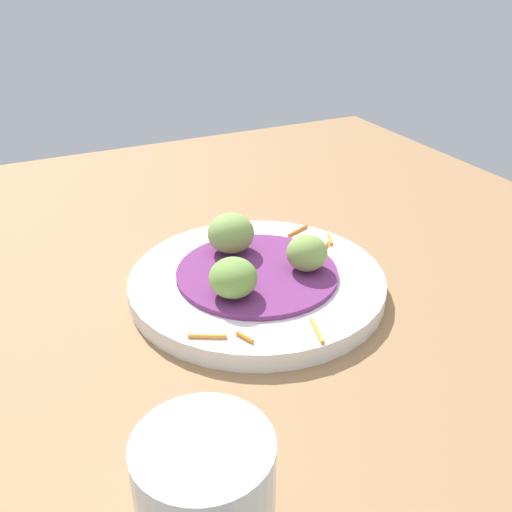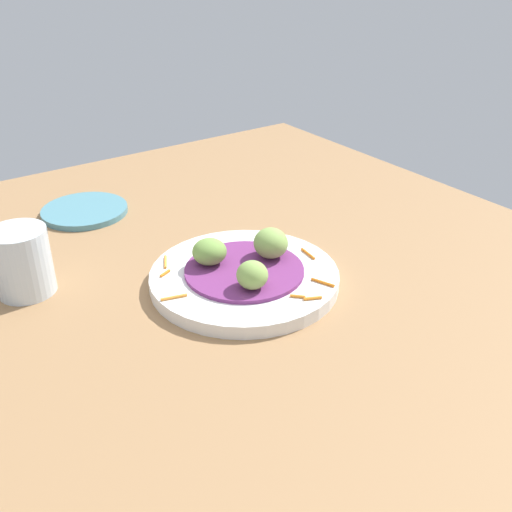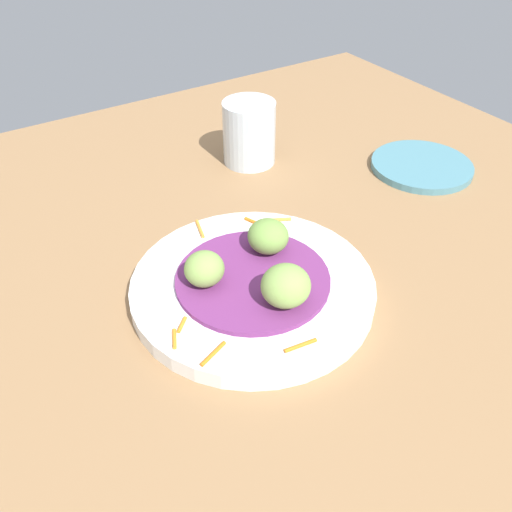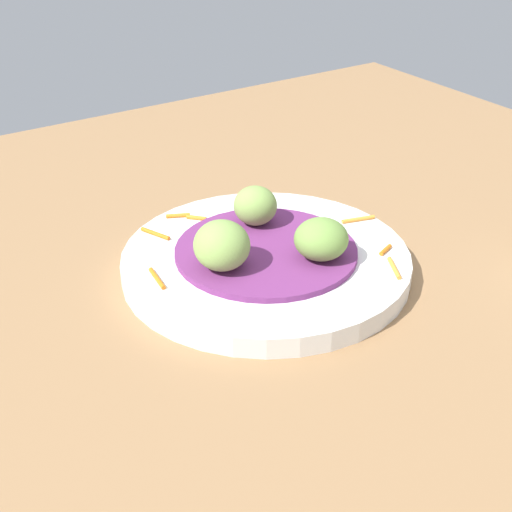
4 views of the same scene
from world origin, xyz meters
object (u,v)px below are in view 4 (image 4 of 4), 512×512
(guac_scoop_left, at_px, (255,206))
(guac_scoop_right, at_px, (321,239))
(main_plate, at_px, (266,263))
(guac_scoop_center, at_px, (222,245))

(guac_scoop_left, height_order, guac_scoop_right, same)
(guac_scoop_right, bearing_deg, guac_scoop_left, 7.74)
(main_plate, relative_size, guac_scoop_right, 5.46)
(guac_scoop_right, bearing_deg, guac_scoop_center, 67.74)
(main_plate, relative_size, guac_scoop_left, 6.24)
(main_plate, height_order, guac_scoop_left, guac_scoop_left)
(guac_scoop_center, relative_size, guac_scoop_right, 1.04)
(main_plate, height_order, guac_scoop_right, guac_scoop_right)
(main_plate, xyz_separation_m, guac_scoop_center, (-0.01, 0.05, 0.04))
(guac_scoop_left, distance_m, guac_scoop_right, 0.09)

